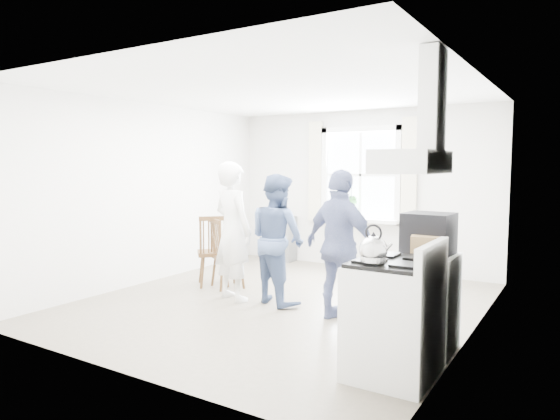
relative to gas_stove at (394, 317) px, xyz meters
The scene contains 15 objects.
room_shell 2.48m from the gas_stove, 144.75° to the left, with size 4.62×5.12×2.64m.
window_assembly 4.36m from the gas_stove, 116.71° to the left, with size 1.88×0.24×1.70m.
range_hood 1.43m from the gas_stove, ahead, with size 0.45×0.76×0.94m.
shelf_unit 4.95m from the gas_stove, 131.97° to the left, with size 0.40×0.30×0.80m, color slate.
gas_stove is the anchor object (origin of this frame).
kettle 0.62m from the gas_stove, 117.25° to the right, with size 0.22×0.22×0.31m.
low_cabinet 0.70m from the gas_stove, 84.32° to the left, with size 0.50×0.55×0.90m, color white.
stereo_stack 0.95m from the gas_stove, 85.29° to the left, with size 0.44×0.40×0.38m.
cardboard_box 0.75m from the gas_stove, 77.20° to the left, with size 0.30×0.22×0.20m, color olive.
windsor_chair_a 3.51m from the gas_stove, 153.92° to the left, with size 0.60×0.60×1.02m.
windsor_chair_b 3.38m from the gas_stove, 153.23° to the left, with size 0.56×0.56×0.99m.
person_left 2.79m from the gas_stove, 155.41° to the left, with size 0.64×0.64×1.76m, color white.
person_mid 2.39m from the gas_stove, 145.89° to the left, with size 0.78×0.78×1.61m, color #415379.
person_right 1.50m from the gas_stove, 132.40° to the left, with size 0.98×0.98×1.67m, color navy.
potted_plant 4.25m from the gas_stove, 118.41° to the left, with size 0.20×0.20×0.37m, color #306D30.
Camera 1 is at (3.20, -5.19, 1.72)m, focal length 32.00 mm.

